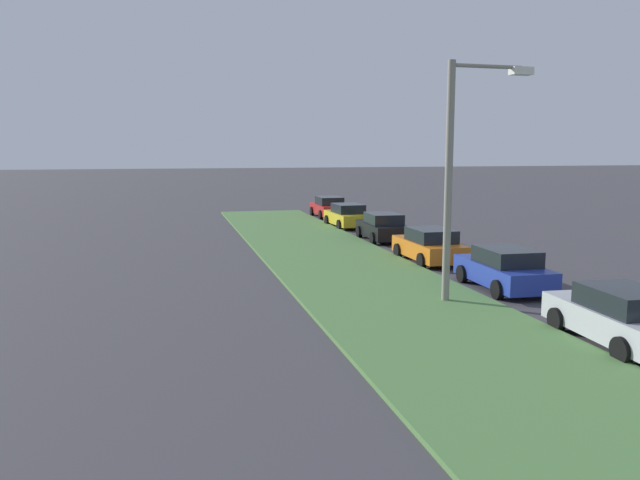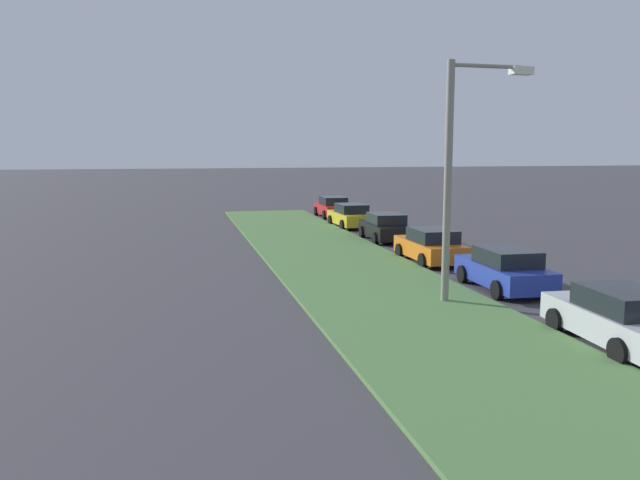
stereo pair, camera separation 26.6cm
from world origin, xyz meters
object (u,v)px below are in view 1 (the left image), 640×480
Objects in this scene: parked_car_yellow at (347,216)px; parked_car_black at (383,227)px; parked_car_blue at (504,269)px; streetlight at (459,164)px; parked_car_orange at (429,246)px; parked_car_silver at (621,317)px; parked_car_red at (329,207)px.

parked_car_black is at bearing -179.34° from parked_car_yellow.
parked_car_blue is 1.00× the size of parked_car_yellow.
streetlight reaches higher than parked_car_black.
parked_car_black is (6.62, -0.18, 0.00)m from parked_car_orange.
streetlight is (-19.58, 2.05, 3.67)m from parked_car_yellow.
parked_car_black is 5.95m from parked_car_yellow.
parked_car_yellow is at bearing -5.98° from streetlight.
parked_car_silver and parked_car_blue have the same top height.
parked_car_blue is at bearing -179.90° from parked_car_red.
parked_car_black is 11.91m from parked_car_red.
streetlight is at bearing 172.38° from parked_car_black.
parked_car_red is (5.96, -0.35, 0.00)m from parked_car_yellow.
parked_car_yellow is 0.58× the size of streetlight.
parked_car_red is (18.52, -0.27, 0.00)m from parked_car_orange.
parked_car_red is (24.14, 0.09, 0.00)m from parked_car_blue.
parked_car_black is at bearing 2.24° from parked_car_silver.
parked_car_silver is 0.58× the size of streetlight.
streetlight is at bearing 120.83° from parked_car_blue.
parked_car_silver is 12.02m from parked_car_orange.
parked_car_yellow is at bearing 2.81° from parked_car_blue.
parked_car_silver and parked_car_black have the same top height.
parked_car_orange is 0.57× the size of streetlight.
parked_car_red is at bearing 1.64° from parked_car_blue.
parked_car_blue is 18.18m from parked_car_yellow.
parked_car_blue is 1.01× the size of parked_car_red.
parked_car_blue is at bearing 179.62° from parked_car_yellow.
parked_car_orange is at bearing 2.71° from parked_car_silver.
parked_car_black is 14.31m from streetlight.
parked_car_yellow is (5.94, 0.25, 0.00)m from parked_car_black.
streetlight is (-13.63, 2.30, 3.67)m from parked_car_black.
parked_car_silver is at bearing 179.30° from parked_car_red.
parked_car_orange is (12.02, -0.04, 0.00)m from parked_car_silver.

